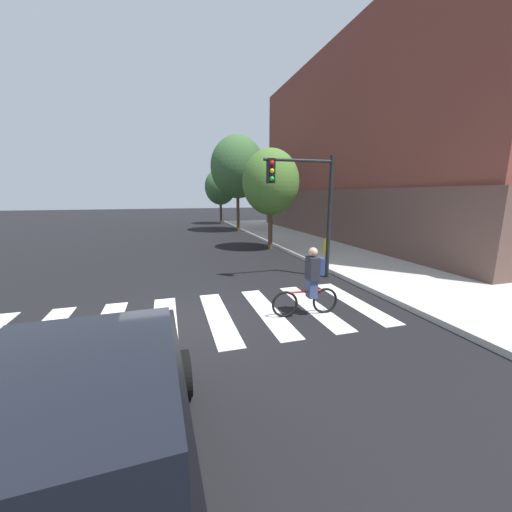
{
  "coord_description": "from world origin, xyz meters",
  "views": [
    {
      "loc": [
        -0.28,
        -6.86,
        2.92
      ],
      "look_at": [
        1.9,
        0.59,
        1.33
      ],
      "focal_mm": 21.15,
      "sensor_mm": 36.0,
      "label": 1
    }
  ],
  "objects_px": {
    "sedan_near": "(81,441)",
    "traffic_light_near": "(308,196)",
    "street_tree_near": "(271,182)",
    "manhole_cover": "(142,403)",
    "fire_hydrant": "(326,246)",
    "street_tree_mid": "(237,167)",
    "street_tree_far": "(220,187)",
    "cyclist": "(311,282)"
  },
  "relations": [
    {
      "from": "cyclist",
      "to": "street_tree_mid",
      "type": "xyz_separation_m",
      "value": [
        2.21,
        17.39,
        4.16
      ]
    },
    {
      "from": "fire_hydrant",
      "to": "street_tree_mid",
      "type": "bearing_deg",
      "value": 98.19
    },
    {
      "from": "sedan_near",
      "to": "street_tree_near",
      "type": "height_order",
      "value": "street_tree_near"
    },
    {
      "from": "manhole_cover",
      "to": "sedan_near",
      "type": "relative_size",
      "value": 0.14
    },
    {
      "from": "manhole_cover",
      "to": "street_tree_far",
      "type": "height_order",
      "value": "street_tree_far"
    },
    {
      "from": "cyclist",
      "to": "street_tree_mid",
      "type": "height_order",
      "value": "street_tree_mid"
    },
    {
      "from": "fire_hydrant",
      "to": "street_tree_mid",
      "type": "height_order",
      "value": "street_tree_mid"
    },
    {
      "from": "manhole_cover",
      "to": "cyclist",
      "type": "bearing_deg",
      "value": 31.13
    },
    {
      "from": "manhole_cover",
      "to": "street_tree_mid",
      "type": "distance_m",
      "value": 21.13
    },
    {
      "from": "fire_hydrant",
      "to": "street_tree_mid",
      "type": "relative_size",
      "value": 0.11
    },
    {
      "from": "sedan_near",
      "to": "street_tree_near",
      "type": "xyz_separation_m",
      "value": [
        6.09,
        12.65,
        2.72
      ]
    },
    {
      "from": "street_tree_mid",
      "to": "traffic_light_near",
      "type": "bearing_deg",
      "value": -93.56
    },
    {
      "from": "sedan_near",
      "to": "traffic_light_near",
      "type": "distance_m",
      "value": 8.89
    },
    {
      "from": "traffic_light_near",
      "to": "street_tree_near",
      "type": "height_order",
      "value": "street_tree_near"
    },
    {
      "from": "cyclist",
      "to": "traffic_light_near",
      "type": "xyz_separation_m",
      "value": [
        1.32,
        2.99,
        2.02
      ]
    },
    {
      "from": "cyclist",
      "to": "street_tree_near",
      "type": "xyz_separation_m",
      "value": [
        2.01,
        8.87,
        2.7
      ]
    },
    {
      "from": "traffic_light_near",
      "to": "street_tree_mid",
      "type": "xyz_separation_m",
      "value": [
        0.9,
        14.4,
        2.15
      ]
    },
    {
      "from": "street_tree_mid",
      "to": "street_tree_far",
      "type": "height_order",
      "value": "street_tree_mid"
    },
    {
      "from": "traffic_light_near",
      "to": "street_tree_near",
      "type": "xyz_separation_m",
      "value": [
        0.7,
        5.88,
        0.68
      ]
    },
    {
      "from": "manhole_cover",
      "to": "street_tree_mid",
      "type": "bearing_deg",
      "value": 73.14
    },
    {
      "from": "fire_hydrant",
      "to": "street_tree_far",
      "type": "height_order",
      "value": "street_tree_far"
    },
    {
      "from": "traffic_light_near",
      "to": "street_tree_far",
      "type": "xyz_separation_m",
      "value": [
        0.63,
        20.9,
        0.78
      ]
    },
    {
      "from": "manhole_cover",
      "to": "fire_hydrant",
      "type": "height_order",
      "value": "fire_hydrant"
    },
    {
      "from": "cyclist",
      "to": "street_tree_far",
      "type": "distance_m",
      "value": 24.13
    },
    {
      "from": "cyclist",
      "to": "street_tree_far",
      "type": "xyz_separation_m",
      "value": [
        1.94,
        23.88,
        2.8
      ]
    },
    {
      "from": "fire_hydrant",
      "to": "street_tree_mid",
      "type": "distance_m",
      "value": 12.23
    },
    {
      "from": "sedan_near",
      "to": "street_tree_mid",
      "type": "xyz_separation_m",
      "value": [
        6.29,
        21.17,
        4.19
      ]
    },
    {
      "from": "street_tree_mid",
      "to": "fire_hydrant",
      "type": "bearing_deg",
      "value": -81.81
    },
    {
      "from": "street_tree_near",
      "to": "street_tree_mid",
      "type": "distance_m",
      "value": 8.64
    },
    {
      "from": "manhole_cover",
      "to": "street_tree_near",
      "type": "xyz_separation_m",
      "value": [
        5.76,
        11.13,
        3.54
      ]
    },
    {
      "from": "manhole_cover",
      "to": "street_tree_far",
      "type": "xyz_separation_m",
      "value": [
        5.68,
        26.14,
        3.64
      ]
    },
    {
      "from": "fire_hydrant",
      "to": "cyclist",
      "type": "bearing_deg",
      "value": -122.04
    },
    {
      "from": "street_tree_far",
      "to": "cyclist",
      "type": "bearing_deg",
      "value": -94.65
    },
    {
      "from": "fire_hydrant",
      "to": "street_tree_near",
      "type": "height_order",
      "value": "street_tree_near"
    },
    {
      "from": "sedan_near",
      "to": "street_tree_near",
      "type": "bearing_deg",
      "value": 64.28
    },
    {
      "from": "traffic_light_near",
      "to": "street_tree_near",
      "type": "bearing_deg",
      "value": 83.23
    },
    {
      "from": "sedan_near",
      "to": "fire_hydrant",
      "type": "distance_m",
      "value": 12.68
    },
    {
      "from": "sedan_near",
      "to": "street_tree_far",
      "type": "bearing_deg",
      "value": 77.72
    },
    {
      "from": "traffic_light_near",
      "to": "fire_hydrant",
      "type": "xyz_separation_m",
      "value": [
        2.52,
        3.14,
        -2.33
      ]
    },
    {
      "from": "cyclist",
      "to": "street_tree_near",
      "type": "distance_m",
      "value": 9.49
    },
    {
      "from": "traffic_light_near",
      "to": "street_tree_mid",
      "type": "relative_size",
      "value": 0.57
    },
    {
      "from": "fire_hydrant",
      "to": "traffic_light_near",
      "type": "bearing_deg",
      "value": -128.76
    }
  ]
}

